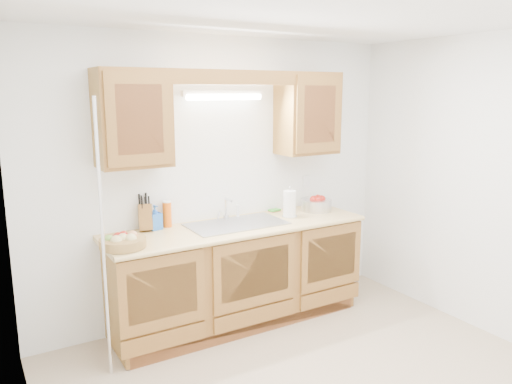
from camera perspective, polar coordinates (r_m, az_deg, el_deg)
room at (r=3.25m, az=7.93°, el=-2.50°), size 3.52×3.50×2.50m
base_cabinets at (r=4.46m, az=-2.15°, el=-9.46°), size 2.20×0.60×0.86m
countertop at (r=4.31m, az=-2.10°, el=-4.04°), size 2.30×0.63×0.04m
upper_cabinet_left at (r=3.97m, az=-13.94°, el=8.18°), size 0.55×0.33×0.75m
upper_cabinet_right at (r=4.73m, az=5.90°, el=8.91°), size 0.55×0.33×0.75m
valance at (r=4.16m, az=-2.26°, el=12.97°), size 2.20×0.05×0.12m
fluorescent_fixture at (r=4.36m, az=-3.70°, el=11.00°), size 0.76×0.08×0.08m
sink at (r=4.34m, az=-2.22°, el=-4.63°), size 0.84×0.46×0.36m
wire_shelf_pole at (r=3.63m, az=-17.06°, el=-5.52°), size 0.03×0.03×2.00m
outlet_plate at (r=5.00m, az=5.77°, el=1.26°), size 0.08×0.01×0.12m
fruit_basket at (r=3.81m, az=-15.00°, el=-5.46°), size 0.39×0.39×0.11m
knife_block at (r=4.22m, az=-12.54°, el=-2.77°), size 0.15×0.20×0.32m
orange_canister at (r=4.28m, az=-10.12°, el=-2.47°), size 0.07×0.07×0.22m
soap_bottle at (r=4.22m, az=-11.47°, el=-2.85°), size 0.11×0.11×0.21m
sponge at (r=4.78m, az=2.12°, el=-2.12°), size 0.12×0.09×0.02m
paper_towel at (r=4.55m, az=3.86°, el=-1.39°), size 0.14×0.14×0.29m
apple_bowl at (r=4.83m, az=6.94°, el=-1.37°), size 0.36×0.36×0.15m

